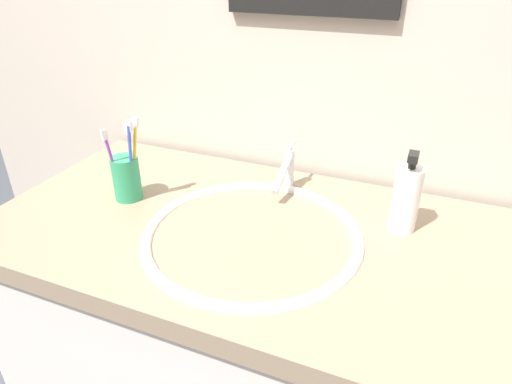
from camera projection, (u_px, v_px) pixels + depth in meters
The scene contains 10 objects.
tiled_wall_back at pixel (310, 63), 1.12m from camera, with size 2.41×0.04×2.40m, color beige.
vanity_counter at pixel (257, 371), 1.19m from camera, with size 1.21×0.62×0.91m.
sink_basin at pixel (251, 248), 0.96m from camera, with size 0.47×0.47×0.10m.
faucet at pixel (286, 169), 1.10m from camera, with size 0.02×0.15×0.12m.
toothbrush_cup at pixel (127, 178), 1.07m from camera, with size 0.07×0.07×0.11m, color #2D9966.
toothbrush_yellow at pixel (135, 153), 1.03m from camera, with size 0.04×0.01×0.21m.
toothbrush_red at pixel (131, 157), 1.03m from camera, with size 0.03×0.02×0.19m.
toothbrush_blue at pixel (130, 157), 1.02m from camera, with size 0.04×0.02×0.20m.
toothbrush_purple at pixel (112, 161), 1.02m from camera, with size 0.02×0.03×0.18m.
soap_dispenser at pixel (406, 198), 0.93m from camera, with size 0.06×0.06×0.18m.
Camera 1 is at (0.31, -0.75, 1.45)m, focal length 31.12 mm.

